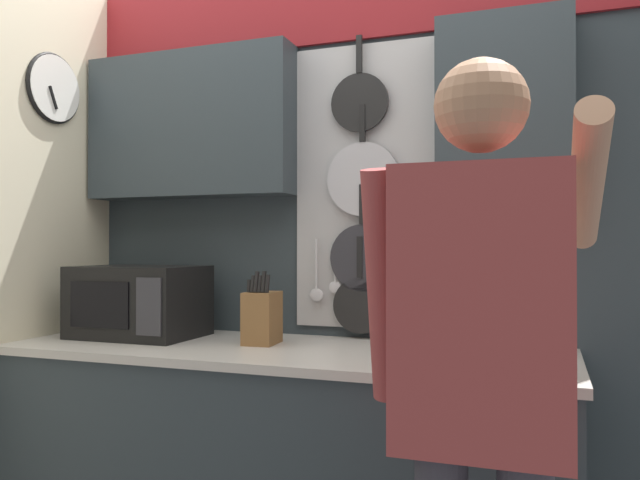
{
  "coord_description": "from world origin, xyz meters",
  "views": [
    {
      "loc": [
        0.89,
        -2.04,
        1.29
      ],
      "look_at": [
        0.07,
        0.22,
        1.31
      ],
      "focal_mm": 35.0,
      "sensor_mm": 36.0,
      "label": 1
    }
  ],
  "objects_px": {
    "knife_block": "(262,317)",
    "utensil_crock": "(463,328)",
    "person": "(482,368)",
    "microwave": "(139,301)"
  },
  "relations": [
    {
      "from": "knife_block",
      "to": "utensil_crock",
      "type": "height_order",
      "value": "utensil_crock"
    },
    {
      "from": "knife_block",
      "to": "person",
      "type": "xyz_separation_m",
      "value": [
        0.85,
        -0.66,
        -0.01
      ]
    },
    {
      "from": "utensil_crock",
      "to": "knife_block",
      "type": "bearing_deg",
      "value": -179.9
    },
    {
      "from": "microwave",
      "to": "utensil_crock",
      "type": "distance_m",
      "value": 1.26
    },
    {
      "from": "utensil_crock",
      "to": "person",
      "type": "bearing_deg",
      "value": -79.3
    },
    {
      "from": "knife_block",
      "to": "utensil_crock",
      "type": "relative_size",
      "value": 0.8
    },
    {
      "from": "knife_block",
      "to": "person",
      "type": "distance_m",
      "value": 1.08
    },
    {
      "from": "knife_block",
      "to": "person",
      "type": "height_order",
      "value": "person"
    },
    {
      "from": "knife_block",
      "to": "utensil_crock",
      "type": "distance_m",
      "value": 0.73
    },
    {
      "from": "person",
      "to": "microwave",
      "type": "bearing_deg",
      "value": 154.64
    }
  ]
}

